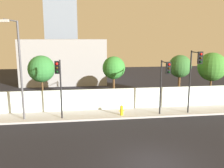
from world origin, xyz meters
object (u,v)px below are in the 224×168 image
at_px(fire_hydrant, 122,110).
at_px(roadside_tree_leftmost, 41,69).
at_px(street_lamp_curbside, 19,63).
at_px(traffic_light_right, 59,77).
at_px(roadside_tree_rightmost, 212,67).
at_px(traffic_light_center, 195,69).
at_px(roadside_tree_midright, 180,67).
at_px(roadside_tree_midleft, 114,68).
at_px(traffic_light_left, 165,76).

xyz_separation_m(fire_hydrant, roadside_tree_leftmost, (-6.62, 3.42, 3.00)).
xyz_separation_m(street_lamp_curbside, fire_hydrant, (7.65, 0.18, -3.92)).
relative_size(traffic_light_right, roadside_tree_rightmost, 0.93).
xyz_separation_m(traffic_light_center, roadside_tree_midright, (0.66, 4.29, -0.32)).
bearing_deg(roadside_tree_midleft, traffic_light_left, -51.61).
xyz_separation_m(roadside_tree_leftmost, roadside_tree_rightmost, (16.15, 0.00, -0.08)).
relative_size(traffic_light_right, roadside_tree_leftmost, 0.95).
height_order(street_lamp_curbside, roadside_tree_leftmost, street_lamp_curbside).
relative_size(roadside_tree_leftmost, roadside_tree_rightmost, 0.98).
distance_m(roadside_tree_leftmost, roadside_tree_rightmost, 16.15).
height_order(traffic_light_right, roadside_tree_leftmost, roadside_tree_leftmost).
distance_m(street_lamp_curbside, roadside_tree_rightmost, 17.58).
relative_size(street_lamp_curbside, roadside_tree_midleft, 1.59).
bearing_deg(fire_hydrant, roadside_tree_rightmost, 19.71).
bearing_deg(roadside_tree_midright, fire_hydrant, -151.36).
bearing_deg(traffic_light_right, fire_hydrant, 7.46).
distance_m(traffic_light_center, roadside_tree_midright, 4.35).
relative_size(traffic_light_center, roadside_tree_midleft, 1.11).
height_order(traffic_light_right, fire_hydrant, traffic_light_right).
bearing_deg(roadside_tree_midright, traffic_light_left, -125.72).
bearing_deg(roadside_tree_rightmost, street_lamp_curbside, -168.17).
bearing_deg(traffic_light_center, roadside_tree_rightmost, 47.43).
bearing_deg(traffic_light_right, roadside_tree_midleft, 41.08).
relative_size(traffic_light_center, roadside_tree_midright, 1.10).
bearing_deg(roadside_tree_rightmost, traffic_light_center, -132.57).
bearing_deg(fire_hydrant, traffic_light_left, -14.36).
relative_size(roadside_tree_midleft, roadside_tree_midright, 0.99).
bearing_deg(roadside_tree_midleft, street_lamp_curbside, -154.38).
bearing_deg(roadside_tree_leftmost, traffic_light_center, -19.34).
xyz_separation_m(fire_hydrant, roadside_tree_midright, (6.25, 3.42, 3.00)).
bearing_deg(roadside_tree_leftmost, fire_hydrant, -27.28).
bearing_deg(fire_hydrant, roadside_tree_midleft, 92.51).
distance_m(fire_hydrant, roadside_tree_midleft, 4.53).
bearing_deg(roadside_tree_midright, street_lamp_curbside, -165.49).
bearing_deg(traffic_light_right, roadside_tree_leftmost, 114.46).
height_order(fire_hydrant, roadside_tree_leftmost, roadside_tree_leftmost).
distance_m(fire_hydrant, roadside_tree_midright, 7.73).
xyz_separation_m(traffic_light_center, fire_hydrant, (-5.59, 0.87, -3.32)).
relative_size(traffic_light_left, roadside_tree_rightmost, 0.90).
xyz_separation_m(traffic_light_right, roadside_tree_midleft, (4.64, 4.04, 0.09)).
bearing_deg(roadside_tree_midleft, traffic_light_right, -138.92).
bearing_deg(traffic_light_right, roadside_tree_rightmost, 15.77).
distance_m(roadside_tree_midleft, roadside_tree_midright, 6.40).
bearing_deg(traffic_light_center, traffic_light_left, 178.75).
distance_m(street_lamp_curbside, roadside_tree_midleft, 8.37).
xyz_separation_m(street_lamp_curbside, roadside_tree_midleft, (7.50, 3.60, -0.95)).
xyz_separation_m(traffic_light_center, traffic_light_right, (-10.38, 0.25, -0.44)).
bearing_deg(roadside_tree_rightmost, fire_hydrant, -160.29).
distance_m(traffic_light_center, street_lamp_curbside, 13.27).
height_order(traffic_light_left, roadside_tree_midleft, roadside_tree_midleft).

